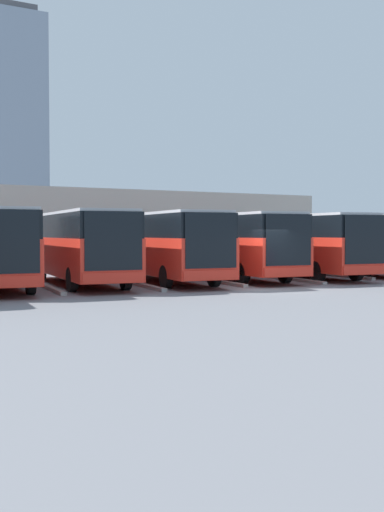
% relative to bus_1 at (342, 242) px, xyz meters
% --- Properties ---
extents(ground_plane, '(600.00, 600.00, 0.00)m').
position_rel_bus_1_xyz_m(ground_plane, '(9.90, 5.99, -1.84)').
color(ground_plane, gray).
extents(bus_1, '(3.87, 11.42, 3.30)m').
position_rel_bus_1_xyz_m(bus_1, '(0.00, 0.00, 0.00)').
color(bus_1, red).
rests_on(bus_1, ground_plane).
extents(curb_divider_1, '(0.99, 6.17, 0.15)m').
position_rel_bus_1_xyz_m(curb_divider_1, '(1.98, 1.65, -1.76)').
color(curb_divider_1, '#9E9E99').
rests_on(curb_divider_1, ground_plane).
extents(bus_2, '(3.87, 11.42, 3.30)m').
position_rel_bus_1_xyz_m(bus_2, '(3.96, 0.90, 0.00)').
color(bus_2, red).
rests_on(bus_2, ground_plane).
extents(curb_divider_2, '(0.99, 6.17, 0.15)m').
position_rel_bus_1_xyz_m(curb_divider_2, '(5.94, 2.55, -1.76)').
color(curb_divider_2, '#9E9E99').
rests_on(curb_divider_2, ground_plane).
extents(bus_3, '(3.87, 11.42, 3.30)m').
position_rel_bus_1_xyz_m(bus_3, '(7.92, 0.34, 0.00)').
color(bus_3, red).
rests_on(bus_3, ground_plane).
extents(curb_divider_3, '(0.99, 6.17, 0.15)m').
position_rel_bus_1_xyz_m(curb_divider_3, '(9.90, 2.00, -1.76)').
color(curb_divider_3, '#9E9E99').
rests_on(curb_divider_3, ground_plane).
extents(bus_4, '(3.87, 11.42, 3.30)m').
position_rel_bus_1_xyz_m(bus_4, '(11.88, 0.41, 0.00)').
color(bus_4, red).
rests_on(bus_4, ground_plane).
extents(curb_divider_4, '(0.99, 6.17, 0.15)m').
position_rel_bus_1_xyz_m(curb_divider_4, '(13.86, 2.07, -1.76)').
color(curb_divider_4, '#9E9E99').
rests_on(curb_divider_4, ground_plane).
extents(bus_5, '(3.87, 11.42, 3.30)m').
position_rel_bus_1_xyz_m(bus_5, '(15.84, -0.12, 0.00)').
color(bus_5, red).
rests_on(bus_5, ground_plane).
extents(curb_divider_5, '(0.99, 6.17, 0.15)m').
position_rel_bus_1_xyz_m(curb_divider_5, '(17.82, 1.53, -1.76)').
color(curb_divider_5, '#9E9E99').
rests_on(curb_divider_5, ground_plane).
extents(station_building, '(39.73, 12.52, 5.48)m').
position_rel_bus_1_xyz_m(station_building, '(9.90, -19.19, 0.93)').
color(station_building, '#A8A399').
rests_on(station_building, ground_plane).
extents(office_tower, '(15.86, 15.86, 67.47)m').
position_rel_bus_1_xyz_m(office_tower, '(-22.87, -160.68, 31.30)').
color(office_tower, '#7F8EA3').
rests_on(office_tower, ground_plane).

